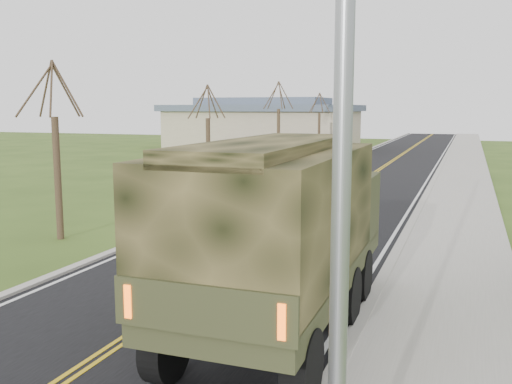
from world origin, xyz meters
The scene contains 16 objects.
road centered at (0.00, 40.00, 0.01)m, with size 8.00×120.00×0.01m, color black.
curb_right centered at (4.15, 40.00, 0.06)m, with size 0.30×120.00×0.12m, color #9E998E.
sidewalk_right centered at (5.90, 40.00, 0.05)m, with size 3.20×120.00×0.10m, color #9E998E.
curb_left centered at (-4.15, 40.00, 0.05)m, with size 0.30×120.00×0.10m, color #9E998E.
street_light centered at (4.90, -0.50, 4.43)m, with size 1.65×0.22×8.00m.
bare_tree_a centered at (-7.00, 10.00, 2.63)m, with size 1.93×2.26×6.08m.
bare_tree_b centered at (-7.00, 22.00, 2.48)m, with size 1.83×2.14×5.73m.
bare_tree_c centered at (-7.00, 34.00, 2.78)m, with size 2.04×2.39×6.42m.
bare_tree_d centered at (-7.00, 46.00, 2.55)m, with size 1.88×2.20×5.91m.
commercial_building centered at (-15.98, 55.97, 2.69)m, with size 25.50×21.50×5.65m.
military_truck centered at (2.72, 4.78, 2.24)m, with size 2.82×7.87×3.91m.
suv_champagne centered at (-1.60, 22.02, 0.67)m, with size 2.22×4.82×1.34m, color #907551.
sedan_silver centered at (-2.22, 26.65, 0.67)m, with size 1.42×4.06×1.34m, color silver.
lot_car_dark centered at (-14.70, 42.69, 0.63)m, with size 1.50×3.72×1.27m, color black.
lot_car_silver centered at (-10.65, 44.16, 0.74)m, with size 1.57×4.51×1.49m, color #ABABB0.
lot_car_navy centered at (-6.93, 49.23, 0.72)m, with size 2.03×4.99×1.45m, color #101C3B.
Camera 1 is at (6.09, -5.69, 4.48)m, focal length 40.00 mm.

